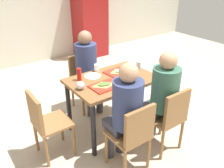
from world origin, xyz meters
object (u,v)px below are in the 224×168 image
at_px(person_far_side, 88,66).
at_px(foil_bundle, 80,85).
at_px(plastic_cup_a, 97,68).
at_px(pizza_slice_b, 119,71).
at_px(person_in_red, 125,108).
at_px(condiment_bottle, 79,74).
at_px(chair_left_end, 45,121).
at_px(chair_near_right, 169,116).
at_px(tray_red_near, 105,86).
at_px(paper_plate_near_edge, 132,81).
at_px(tray_red_far, 119,72).
at_px(drink_fridge, 90,17).
at_px(pizza_slice_a, 104,84).
at_px(chair_near_left, 133,134).
at_px(paper_plate_center, 93,76).
at_px(plastic_cup_b, 130,84).
at_px(chair_far_side, 84,78).
at_px(soda_can, 139,66).
at_px(person_in_brown_jacket, 162,93).
at_px(main_table, 112,86).

relative_size(person_far_side, foil_bundle, 12.67).
bearing_deg(plastic_cup_a, pizza_slice_b, -44.92).
distance_m(person_in_red, condiment_bottle, 0.84).
distance_m(chair_left_end, condiment_bottle, 0.71).
bearing_deg(chair_near_right, tray_red_near, 126.88).
height_order(paper_plate_near_edge, condiment_bottle, condiment_bottle).
bearing_deg(tray_red_near, tray_red_far, 32.24).
xyz_separation_m(plastic_cup_a, condiment_bottle, (-0.33, -0.11, 0.03)).
xyz_separation_m(paper_plate_near_edge, drink_fridge, (1.23, 3.06, 0.17)).
distance_m(pizza_slice_a, foil_bundle, 0.29).
bearing_deg(tray_red_near, chair_near_left, -97.54).
bearing_deg(condiment_bottle, drink_fridge, 56.39).
height_order(tray_red_near, pizza_slice_b, pizza_slice_b).
relative_size(pizza_slice_b, condiment_bottle, 1.32).
relative_size(paper_plate_center, foil_bundle, 2.20).
bearing_deg(chair_near_right, pizza_slice_a, 126.81).
relative_size(chair_near_right, person_in_red, 0.68).
bearing_deg(plastic_cup_b, foil_bundle, 148.88).
bearing_deg(person_in_red, person_far_side, 77.40).
height_order(tray_red_far, paper_plate_near_edge, tray_red_far).
xyz_separation_m(chair_far_side, pizza_slice_b, (0.19, -0.66, 0.30)).
bearing_deg(chair_left_end, soda_can, 0.77).
bearing_deg(plastic_cup_a, tray_red_near, -110.21).
relative_size(plastic_cup_a, condiment_bottle, 0.62).
bearing_deg(tray_red_far, condiment_bottle, 170.36).
xyz_separation_m(chair_near_left, drink_fridge, (1.67, 3.61, 0.45)).
bearing_deg(drink_fridge, tray_red_near, -118.07).
bearing_deg(tray_red_far, person_in_red, -122.74).
bearing_deg(person_in_brown_jacket, condiment_bottle, 127.63).
bearing_deg(paper_plate_center, foil_bundle, -143.46).
xyz_separation_m(chair_near_left, chair_left_end, (-0.66, 0.76, 0.00)).
bearing_deg(drink_fridge, chair_near_left, -114.86).
relative_size(paper_plate_center, paper_plate_near_edge, 1.00).
height_order(tray_red_near, pizza_slice_a, pizza_slice_a).
distance_m(pizza_slice_a, drink_fridge, 3.37).
height_order(person_in_red, tray_red_near, person_in_red).
xyz_separation_m(paper_plate_center, condiment_bottle, (-0.19, 0.00, 0.08)).
relative_size(tray_red_far, plastic_cup_a, 3.60).
relative_size(chair_near_right, person_far_side, 0.68).
bearing_deg(foil_bundle, soda_can, 2.29).
xyz_separation_m(plastic_cup_b, drink_fridge, (1.37, 3.17, 0.12)).
bearing_deg(main_table, condiment_bottle, 150.11).
xyz_separation_m(tray_red_far, foil_bundle, (-0.67, -0.13, 0.04)).
relative_size(chair_near_left, soda_can, 7.02).
distance_m(chair_near_right, chair_far_side, 1.55).
bearing_deg(pizza_slice_a, paper_plate_near_edge, -13.77).
xyz_separation_m(chair_far_side, drink_fridge, (1.40, 2.09, 0.45)).
bearing_deg(person_in_red, pizza_slice_a, 81.80).
height_order(chair_near_left, person_in_red, person_in_red).
relative_size(chair_near_left, condiment_bottle, 5.36).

